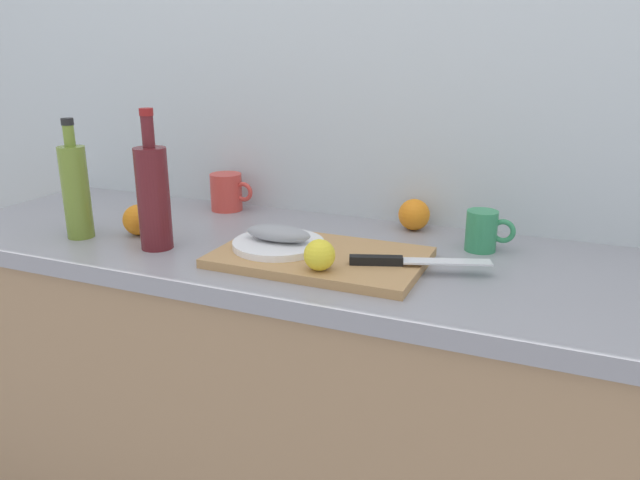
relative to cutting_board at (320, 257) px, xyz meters
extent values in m
cube|color=silver|center=(-0.04, 0.40, 0.34)|extent=(3.20, 0.05, 2.50)
cube|color=#9E7A56|center=(-0.04, 0.08, -0.48)|extent=(2.00, 0.58, 0.86)
cube|color=gray|center=(-0.04, 0.08, -0.03)|extent=(2.00, 0.60, 0.04)
cube|color=tan|center=(0.00, 0.00, 0.00)|extent=(0.45, 0.28, 0.02)
cylinder|color=white|center=(-0.10, 0.00, 0.02)|extent=(0.21, 0.21, 0.01)
ellipsoid|color=gray|center=(-0.10, 0.00, 0.04)|extent=(0.15, 0.07, 0.04)
cube|color=silver|center=(0.27, 0.03, 0.02)|extent=(0.18, 0.09, 0.00)
cube|color=black|center=(0.13, -0.02, 0.02)|extent=(0.11, 0.06, 0.02)
sphere|color=yellow|center=(0.04, -0.10, 0.04)|extent=(0.06, 0.06, 0.06)
cylinder|color=olive|center=(-0.61, -0.06, 0.10)|extent=(0.06, 0.06, 0.22)
cylinder|color=olive|center=(-0.61, -0.06, 0.24)|extent=(0.03, 0.03, 0.05)
cylinder|color=black|center=(-0.61, -0.06, 0.27)|extent=(0.03, 0.03, 0.02)
cylinder|color=#59191E|center=(-0.39, -0.06, 0.11)|extent=(0.07, 0.07, 0.23)
cylinder|color=#59191E|center=(-0.39, -0.06, 0.26)|extent=(0.03, 0.03, 0.07)
cylinder|color=maroon|center=(-0.39, -0.06, 0.30)|extent=(0.03, 0.03, 0.02)
cylinder|color=#CC3F38|center=(-0.42, 0.30, 0.04)|extent=(0.09, 0.09, 0.11)
torus|color=#CC3F38|center=(-0.36, 0.30, 0.05)|extent=(0.06, 0.01, 0.06)
cylinder|color=#338C59|center=(0.31, 0.22, 0.04)|extent=(0.07, 0.07, 0.09)
torus|color=#338C59|center=(0.36, 0.22, 0.04)|extent=(0.06, 0.01, 0.06)
sphere|color=orange|center=(0.13, 0.32, 0.03)|extent=(0.08, 0.08, 0.08)
sphere|color=orange|center=(-0.49, 0.01, 0.03)|extent=(0.08, 0.08, 0.08)
camera|label=1|loc=(0.49, -1.15, 0.44)|focal=34.06mm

